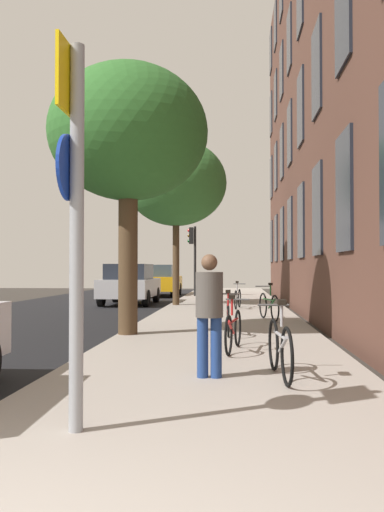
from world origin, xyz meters
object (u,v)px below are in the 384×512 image
object	(u,v)px
bicycle_3	(269,305)
bicycle_4	(238,298)
tree_far	(176,183)
bicycle_1	(233,329)
bicycle_2	(228,317)
car_2	(159,280)
tree_near	(128,135)
traffic_light	(193,248)
bicycle_0	(280,347)
sign_post	(74,202)
car_1	(130,284)
pedestrian_0	(209,307)

from	to	relation	value
bicycle_3	bicycle_4	distance (m)	3.96
tree_far	bicycle_1	bearing A→B (deg)	-78.83
bicycle_2	car_2	xyz separation A→B (m)	(-3.71, 16.35, 0.37)
tree_near	tree_far	world-z (taller)	tree_far
bicycle_2	traffic_light	bearing A→B (deg)	97.17
bicycle_0	bicycle_2	world-z (taller)	bicycle_0
bicycle_3	car_2	distance (m)	14.11
sign_post	bicycle_2	xyz separation A→B (m)	(1.23, 6.58, -1.57)
sign_post	tree_near	world-z (taller)	tree_near
bicycle_4	car_1	size ratio (longest dim) A/B	0.40
bicycle_4	car_2	bearing A→B (deg)	112.82
bicycle_2	bicycle_3	size ratio (longest dim) A/B	0.92
bicycle_4	pedestrian_0	world-z (taller)	pedestrian_0
bicycle_2	car_1	distance (m)	10.88
tree_near	car_1	distance (m)	10.96
tree_far	bicycle_0	xyz separation A→B (m)	(2.68, -12.76, -4.09)
sign_post	bicycle_2	bearing A→B (deg)	79.43
bicycle_2	pedestrian_0	size ratio (longest dim) A/B	1.04
bicycle_0	tree_far	bearing A→B (deg)	101.86
traffic_light	tree_near	world-z (taller)	tree_near
bicycle_2	car_2	bearing A→B (deg)	102.77
sign_post	bicycle_4	xyz separation A→B (m)	(1.48, 13.52, -1.57)
tree_far	tree_near	bearing A→B (deg)	-90.43
pedestrian_0	sign_post	bearing A→B (deg)	-114.72
tree_far	bicycle_2	xyz separation A→B (m)	(1.99, -8.47, -4.12)
pedestrian_0	car_2	size ratio (longest dim) A/B	0.35
bicycle_4	car_2	size ratio (longest dim) A/B	0.37
tree_near	pedestrian_0	distance (m)	5.62
bicycle_1	car_1	world-z (taller)	car_1
car_2	bicycle_1	bearing A→B (deg)	-78.37
tree_far	bicycle_4	size ratio (longest dim) A/B	3.78
bicycle_4	bicycle_0	bearing A→B (deg)	-87.79
bicycle_3	tree_far	bearing A→B (deg)	119.24
tree_far	bicycle_0	world-z (taller)	tree_far
tree_near	bicycle_4	bearing A→B (deg)	71.92
tree_near	bicycle_1	xyz separation A→B (m)	(2.17, -2.06, -3.77)
traffic_light	tree_near	size ratio (longest dim) A/B	0.60
bicycle_2	pedestrian_0	bearing A→B (deg)	-92.50
bicycle_3	car_1	bearing A→B (deg)	125.72
bicycle_1	tree_near	bearing A→B (deg)	136.52
sign_post	traffic_light	bearing A→B (deg)	91.66
traffic_light	pedestrian_0	world-z (taller)	traffic_light
tree_far	bicycle_2	bearing A→B (deg)	-76.75
bicycle_3	car_1	xyz separation A→B (m)	(-5.06, 7.04, 0.34)
bicycle_4	bicycle_1	bearing A→B (deg)	-90.89
tree_near	bicycle_0	bearing A→B (deg)	-56.60
bicycle_3	car_1	world-z (taller)	car_1
sign_post	tree_far	xyz separation A→B (m)	(-0.77, 15.06, 2.55)
traffic_light	bicycle_3	size ratio (longest dim) A/B	1.94
sign_post	car_2	bearing A→B (deg)	96.17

